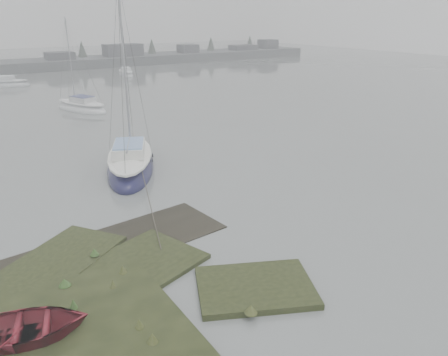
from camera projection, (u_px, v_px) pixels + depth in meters
ground at (34, 113)px, 37.01m from camera, size 160.00×160.00×0.00m
far_shoreline at (159, 57)px, 75.42m from camera, size 60.00×8.00×4.15m
sailboat_main at (131, 164)px, 23.57m from camera, size 5.31×7.69×10.38m
sailboat_white at (82, 108)px, 38.02m from camera, size 4.08×6.15×8.27m
sailboat_far_b at (126, 74)px, 59.36m from camera, size 2.52×5.35×7.25m
sailboat_far_c at (4, 85)px, 50.29m from camera, size 5.99×3.76×8.03m
dinghy at (25, 328)px, 10.99m from camera, size 3.62×3.03×0.64m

